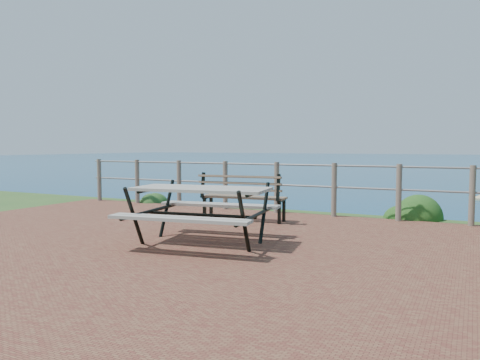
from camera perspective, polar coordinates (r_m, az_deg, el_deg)
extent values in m
cube|color=brown|center=(6.35, -7.10, -7.97)|extent=(10.00, 7.00, 0.12)
plane|color=#146B78|center=(205.20, 25.69, 3.39)|extent=(1200.00, 1200.00, 0.00)
cylinder|color=#6B5B4C|center=(11.75, -16.77, 0.03)|extent=(0.10, 0.10, 1.00)
cylinder|color=#6B5B4C|center=(10.99, -12.41, -0.16)|extent=(0.10, 0.10, 1.00)
cylinder|color=#6B5B4C|center=(10.31, -7.44, -0.38)|extent=(0.10, 0.10, 1.00)
cylinder|color=#6B5B4C|center=(9.71, -1.80, -0.63)|extent=(0.10, 0.10, 1.00)
cylinder|color=#6B5B4C|center=(9.22, 4.49, -0.89)|extent=(0.10, 0.10, 1.00)
cylinder|color=#6B5B4C|center=(8.86, 11.40, -1.17)|extent=(0.10, 0.10, 1.00)
cylinder|color=#6B5B4C|center=(8.63, 18.79, -1.45)|extent=(0.10, 0.10, 1.00)
cylinder|color=#6B5B4C|center=(8.55, 26.45, -1.72)|extent=(0.10, 0.10, 1.00)
cylinder|color=slate|center=(9.20, 4.51, 1.90)|extent=(9.40, 0.04, 0.04)
cylinder|color=slate|center=(9.22, 4.49, -0.58)|extent=(9.40, 0.04, 0.04)
cube|color=#9C968C|center=(6.27, -4.77, -1.09)|extent=(1.89, 1.00, 0.04)
cube|color=#9C968C|center=(6.30, -4.75, -3.80)|extent=(1.82, 0.52, 0.04)
cube|color=#9C968C|center=(6.30, -4.75, -3.80)|extent=(1.82, 0.52, 0.04)
cylinder|color=black|center=(6.31, -4.75, -4.25)|extent=(1.54, 0.27, 0.04)
cube|color=brown|center=(8.23, 0.45, -2.09)|extent=(1.53, 0.52, 0.03)
cube|color=brown|center=(8.21, 0.45, -0.27)|extent=(1.51, 0.26, 0.34)
cube|color=black|center=(8.26, 0.45, -3.52)|extent=(0.05, 0.06, 0.41)
cube|color=black|center=(8.26, 0.45, -3.52)|extent=(0.05, 0.06, 0.41)
cube|color=black|center=(8.26, 0.45, -3.52)|extent=(0.05, 0.06, 0.41)
cube|color=black|center=(8.26, 0.45, -3.52)|extent=(0.05, 0.06, 0.41)
ellipsoid|color=#1B481C|center=(11.36, -10.48, -2.63)|extent=(0.70, 0.70, 0.41)
ellipsoid|color=#184414|center=(9.34, 19.75, -4.28)|extent=(0.86, 0.86, 0.64)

